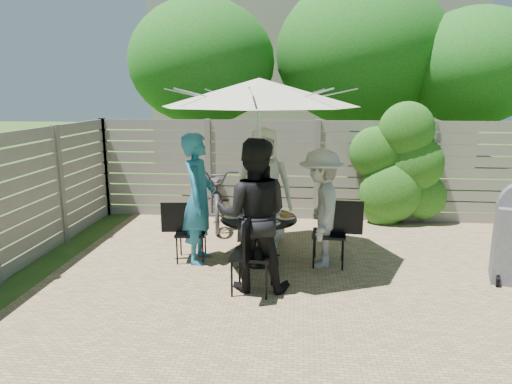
# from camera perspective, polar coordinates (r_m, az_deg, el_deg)

# --- Properties ---
(backyard_envelope) EXTENTS (60.00, 60.00, 5.00)m
(backyard_envelope) POSITION_cam_1_polar(r_m,az_deg,el_deg) (15.55, 7.19, 13.32)
(backyard_envelope) COLOR #2F4B17
(backyard_envelope) RESTS_ON ground
(patio_table) EXTENTS (1.02, 1.02, 0.67)m
(patio_table) POSITION_cam_1_polar(r_m,az_deg,el_deg) (6.27, 0.38, -4.92)
(patio_table) COLOR black
(patio_table) RESTS_ON ground
(umbrella) EXTENTS (2.60, 2.60, 2.51)m
(umbrella) POSITION_cam_1_polar(r_m,az_deg,el_deg) (5.98, 0.41, 12.33)
(umbrella) COLOR silver
(umbrella) RESTS_ON ground
(chair_back) EXTENTS (0.47, 0.65, 0.88)m
(chair_back) POSITION_cam_1_polar(r_m,az_deg,el_deg) (7.25, 1.00, -4.16)
(chair_back) COLOR black
(chair_back) RESTS_ON ground
(person_back) EXTENTS (0.89, 0.58, 1.82)m
(person_back) POSITION_cam_1_polar(r_m,az_deg,el_deg) (6.96, 0.96, 0.61)
(person_back) COLOR silver
(person_back) RESTS_ON ground
(chair_left) EXTENTS (0.63, 0.45, 0.85)m
(chair_left) POSITION_cam_1_polar(r_m,az_deg,el_deg) (6.48, -8.20, -6.42)
(chair_left) COLOR black
(chair_left) RESTS_ON ground
(person_left) EXTENTS (0.44, 0.66, 1.80)m
(person_left) POSITION_cam_1_polar(r_m,az_deg,el_deg) (6.27, -7.19, -0.87)
(person_left) COLOR teal
(person_left) RESTS_ON ground
(chair_front) EXTENTS (0.51, 0.72, 0.97)m
(chair_front) POSITION_cam_1_polar(r_m,az_deg,el_deg) (5.42, -0.49, -9.70)
(chair_front) COLOR black
(chair_front) RESTS_ON ground
(person_front) EXTENTS (0.89, 0.70, 1.82)m
(person_front) POSITION_cam_1_polar(r_m,az_deg,el_deg) (5.35, -0.35, -2.97)
(person_front) COLOR black
(person_front) RESTS_ON ground
(chair_right) EXTENTS (0.68, 0.47, 0.92)m
(chair_right) POSITION_cam_1_polar(r_m,az_deg,el_deg) (6.32, 9.20, -6.71)
(chair_right) COLOR black
(chair_right) RESTS_ON ground
(person_right) EXTENTS (0.60, 1.04, 1.61)m
(person_right) POSITION_cam_1_polar(r_m,az_deg,el_deg) (6.16, 8.11, -2.05)
(person_right) COLOR #9B9997
(person_right) RESTS_ON ground
(plate_back) EXTENTS (0.26, 0.26, 0.06)m
(plate_back) POSITION_cam_1_polar(r_m,az_deg,el_deg) (6.55, 0.65, -2.10)
(plate_back) COLOR white
(plate_back) RESTS_ON patio_table
(plate_left) EXTENTS (0.26, 0.26, 0.06)m
(plate_left) POSITION_cam_1_polar(r_m,az_deg,el_deg) (6.24, -2.91, -2.85)
(plate_left) COLOR white
(plate_left) RESTS_ON patio_table
(plate_front) EXTENTS (0.26, 0.26, 0.06)m
(plate_front) POSITION_cam_1_polar(r_m,az_deg,el_deg) (5.86, 0.09, -3.86)
(plate_front) COLOR white
(plate_front) RESTS_ON patio_table
(plate_right) EXTENTS (0.26, 0.26, 0.06)m
(plate_right) POSITION_cam_1_polar(r_m,az_deg,el_deg) (6.19, 3.72, -3.00)
(plate_right) COLOR white
(plate_right) RESTS_ON patio_table
(plate_extra) EXTENTS (0.24, 0.24, 0.06)m
(plate_extra) POSITION_cam_1_polar(r_m,az_deg,el_deg) (5.90, 1.89, -3.74)
(plate_extra) COLOR white
(plate_extra) RESTS_ON patio_table
(glass_back) EXTENTS (0.07, 0.07, 0.14)m
(glass_back) POSITION_cam_1_polar(r_m,az_deg,el_deg) (6.45, -0.35, -1.91)
(glass_back) COLOR silver
(glass_back) RESTS_ON patio_table
(glass_left) EXTENTS (0.07, 0.07, 0.14)m
(glass_left) POSITION_cam_1_polar(r_m,az_deg,el_deg) (6.12, -2.12, -2.72)
(glass_left) COLOR silver
(glass_left) RESTS_ON patio_table
(glass_front) EXTENTS (0.07, 0.07, 0.14)m
(glass_front) POSITION_cam_1_polar(r_m,az_deg,el_deg) (5.93, 1.19, -3.19)
(glass_front) COLOR silver
(glass_front) RESTS_ON patio_table
(glass_right) EXTENTS (0.07, 0.07, 0.14)m
(glass_right) POSITION_cam_1_polar(r_m,az_deg,el_deg) (6.28, 2.83, -2.33)
(glass_right) COLOR silver
(glass_right) RESTS_ON patio_table
(syrup_jug) EXTENTS (0.09, 0.09, 0.16)m
(syrup_jug) POSITION_cam_1_polar(r_m,az_deg,el_deg) (6.24, -0.12, -2.31)
(syrup_jug) COLOR #59280C
(syrup_jug) RESTS_ON patio_table
(coffee_cup) EXTENTS (0.08, 0.08, 0.12)m
(coffee_cup) POSITION_cam_1_polar(r_m,az_deg,el_deg) (6.40, 1.44, -2.13)
(coffee_cup) COLOR #C6B293
(coffee_cup) RESTS_ON patio_table
(bicycle) EXTENTS (1.07, 2.12, 1.06)m
(bicycle) POSITION_cam_1_polar(r_m,az_deg,el_deg) (8.18, -4.83, -0.35)
(bicycle) COLOR #333338
(bicycle) RESTS_ON ground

